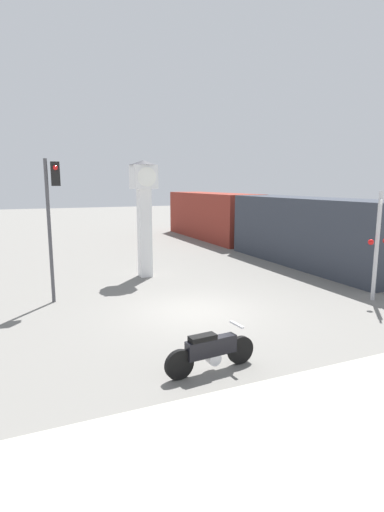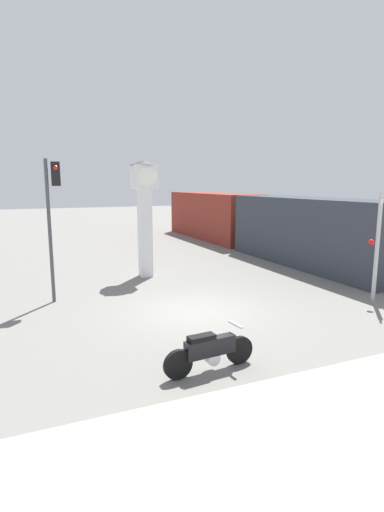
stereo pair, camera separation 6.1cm
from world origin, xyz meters
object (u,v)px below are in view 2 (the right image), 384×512
Objects in this scene: motorcycle at (210,351)px; traffic_light at (52,206)px; railroad_crossing_signal at (378,242)px; clock_tower at (144,201)px; freight_train at (252,222)px.

motorcycle is 0.45× the size of traffic_light.
railroad_crossing_signal is at bearing 13.73° from motorcycle.
traffic_light is 11.27m from railroad_crossing_signal.
clock_tower is 0.23× the size of freight_train.
clock_tower is 1.32× the size of railroad_crossing_signal.
railroad_crossing_signal is (7.74, 2.65, 1.62)m from motorcycle.
railroad_crossing_signal reaches higher than freight_train.
freight_train is 4.47× the size of traffic_light.
traffic_light reaches higher than freight_train.
clock_tower is at bearing 76.63° from motorcycle.
clock_tower reaches higher than motorcycle.
railroad_crossing_signal is (6.37, -6.81, -1.25)m from clock_tower.
railroad_crossing_signal is at bearing -46.92° from clock_tower.
railroad_crossing_signal reaches higher than motorcycle.
motorcycle is 9.98m from clock_tower.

